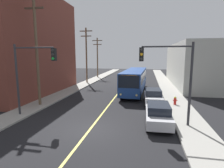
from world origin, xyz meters
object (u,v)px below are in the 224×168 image
object	(u,v)px
traffic_signal_left_corner	(33,67)
fire_hydrant	(175,100)
city_bus	(135,80)
parked_car_white	(153,96)
parked_car_silver	(158,114)
traffic_signal_right_corner	(169,68)
utility_pole_mid	(86,53)
utility_pole_near	(36,45)
utility_pole_far	(97,56)

from	to	relation	value
traffic_signal_left_corner	fire_hydrant	world-z (taller)	traffic_signal_left_corner
city_bus	parked_car_white	xyz separation A→B (m)	(2.42, -5.87, -0.98)
parked_car_silver	traffic_signal_right_corner	xyz separation A→B (m)	(0.60, -0.10, 3.46)
city_bus	fire_hydrant	world-z (taller)	city_bus
traffic_signal_left_corner	fire_hydrant	xyz separation A→B (m)	(12.26, 5.86, -3.72)
parked_car_white	fire_hydrant	xyz separation A→B (m)	(2.23, -0.49, -0.26)
utility_pole_mid	traffic_signal_right_corner	bearing A→B (deg)	-56.84
utility_pole_near	utility_pole_mid	xyz separation A→B (m)	(-0.31, 16.31, -0.52)
parked_car_silver	parked_car_white	bearing A→B (deg)	91.73
city_bus	utility_pole_far	xyz separation A→B (m)	(-9.84, 16.15, 3.36)
parked_car_silver	traffic_signal_left_corner	xyz separation A→B (m)	(-10.22, -0.13, 3.46)
city_bus	parked_car_silver	xyz separation A→B (m)	(2.61, -12.09, -0.98)
city_bus	traffic_signal_left_corner	world-z (taller)	traffic_signal_left_corner
city_bus	traffic_signal_left_corner	xyz separation A→B (m)	(-7.61, -12.22, 2.49)
city_bus	utility_pole_near	xyz separation A→B (m)	(-9.24, -8.97, 4.41)
utility_pole_near	traffic_signal_left_corner	world-z (taller)	utility_pole_near
parked_car_silver	utility_pole_mid	size ratio (longest dim) A/B	0.44
parked_car_silver	fire_hydrant	world-z (taller)	parked_car_silver
utility_pole_near	utility_pole_mid	distance (m)	16.32
utility_pole_far	parked_car_silver	bearing A→B (deg)	-66.21
parked_car_white	utility_pole_far	world-z (taller)	utility_pole_far
fire_hydrant	parked_car_white	bearing A→B (deg)	167.64
utility_pole_near	fire_hydrant	bearing A→B (deg)	10.65
utility_pole_far	utility_pole_mid	bearing A→B (deg)	-88.12
utility_pole_near	traffic_signal_left_corner	xyz separation A→B (m)	(1.63, -3.25, -1.92)
utility_pole_mid	utility_pole_far	world-z (taller)	utility_pole_mid
utility_pole_mid	traffic_signal_left_corner	bearing A→B (deg)	-84.33
traffic_signal_right_corner	fire_hydrant	distance (m)	7.06
parked_car_silver	traffic_signal_right_corner	world-z (taller)	traffic_signal_right_corner
parked_car_white	utility_pole_near	size ratio (longest dim) A/B	0.40
parked_car_white	utility_pole_far	size ratio (longest dim) A/B	0.49
parked_car_silver	fire_hydrant	bearing A→B (deg)	70.38
parked_car_silver	utility_pole_mid	bearing A→B (deg)	122.04
utility_pole_far	traffic_signal_right_corner	distance (m)	31.22
utility_pole_near	traffic_signal_left_corner	distance (m)	4.11
city_bus	traffic_signal_left_corner	size ratio (longest dim) A/B	2.04
traffic_signal_left_corner	fire_hydrant	bearing A→B (deg)	25.53
city_bus	utility_pole_near	world-z (taller)	utility_pole_near
parked_car_white	utility_pole_mid	size ratio (longest dim) A/B	0.44
city_bus	fire_hydrant	distance (m)	7.98
fire_hydrant	utility_pole_mid	bearing A→B (deg)	136.03
traffic_signal_left_corner	utility_pole_mid	bearing A→B (deg)	95.67
utility_pole_near	fire_hydrant	size ratio (longest dim) A/B	13.23
utility_pole_mid	traffic_signal_left_corner	size ratio (longest dim) A/B	1.69
parked_car_white	utility_pole_near	world-z (taller)	utility_pole_near
utility_pole_mid	traffic_signal_right_corner	size ratio (longest dim) A/B	1.69
city_bus	parked_car_silver	bearing A→B (deg)	-77.83
utility_pole_far	traffic_signal_left_corner	distance (m)	28.47
utility_pole_mid	fire_hydrant	bearing A→B (deg)	-43.97
utility_pole_far	traffic_signal_left_corner	world-z (taller)	utility_pole_far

